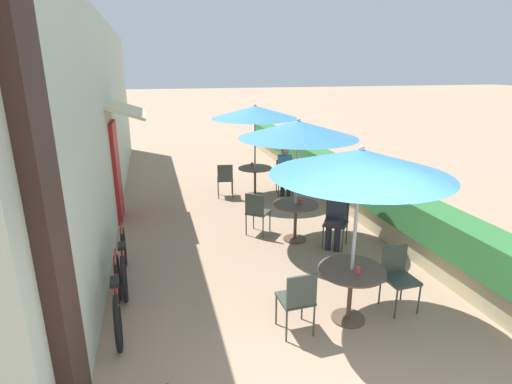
{
  "coord_description": "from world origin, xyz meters",
  "views": [
    {
      "loc": [
        -1.62,
        -2.31,
        3.19
      ],
      "look_at": [
        0.15,
        4.4,
        1.0
      ],
      "focal_mm": 28.0,
      "sensor_mm": 36.0,
      "label": 1
    }
  ],
  "objects_px": {
    "coffee_cup_mid": "(300,201)",
    "bicycle_second": "(124,261)",
    "patio_umbrella_mid": "(298,129)",
    "cafe_chair_mid_left": "(257,210)",
    "patio_umbrella_near": "(361,162)",
    "seated_patron_mid_right": "(336,212)",
    "patio_umbrella_far": "(255,112)",
    "cafe_chair_far_left": "(225,178)",
    "bicycle_leaning": "(118,297)",
    "patio_table_far": "(255,174)",
    "patio_table_mid": "(296,212)",
    "patio_table_near": "(351,282)",
    "coffee_cup_near": "(358,270)",
    "cafe_chair_far_right": "(284,174)",
    "seated_patron_far_right": "(285,169)",
    "cafe_chair_near_right": "(298,297)",
    "cafe_chair_near_left": "(398,273)",
    "coffee_cup_far": "(252,164)",
    "cafe_chair_mid_right": "(337,219)"
  },
  "relations": [
    {
      "from": "patio_umbrella_mid",
      "to": "cafe_chair_mid_left",
      "type": "xyz_separation_m",
      "value": [
        -0.65,
        0.41,
        -1.61
      ]
    },
    {
      "from": "patio_umbrella_near",
      "to": "seated_patron_mid_right",
      "type": "relative_size",
      "value": 1.86
    },
    {
      "from": "coffee_cup_far",
      "to": "bicycle_second",
      "type": "xyz_separation_m",
      "value": [
        -3.01,
        -3.86,
        -0.43
      ]
    },
    {
      "from": "patio_table_near",
      "to": "coffee_cup_far",
      "type": "distance_m",
      "value": 5.64
    },
    {
      "from": "patio_umbrella_mid",
      "to": "coffee_cup_far",
      "type": "relative_size",
      "value": 25.82
    },
    {
      "from": "bicycle_leaning",
      "to": "patio_table_far",
      "type": "bearing_deg",
      "value": 53.4
    },
    {
      "from": "patio_umbrella_far",
      "to": "cafe_chair_far_left",
      "type": "distance_m",
      "value": 1.78
    },
    {
      "from": "patio_umbrella_mid",
      "to": "seated_patron_mid_right",
      "type": "relative_size",
      "value": 1.86
    },
    {
      "from": "coffee_cup_mid",
      "to": "seated_patron_far_right",
      "type": "distance_m",
      "value": 2.85
    },
    {
      "from": "cafe_chair_far_right",
      "to": "patio_table_far",
      "type": "bearing_deg",
      "value": 5.68
    },
    {
      "from": "coffee_cup_near",
      "to": "patio_umbrella_far",
      "type": "height_order",
      "value": "patio_umbrella_far"
    },
    {
      "from": "patio_table_near",
      "to": "patio_table_mid",
      "type": "bearing_deg",
      "value": 85.71
    },
    {
      "from": "bicycle_leaning",
      "to": "coffee_cup_mid",
      "type": "bearing_deg",
      "value": 26.17
    },
    {
      "from": "patio_umbrella_far",
      "to": "cafe_chair_far_left",
      "type": "height_order",
      "value": "patio_umbrella_far"
    },
    {
      "from": "cafe_chair_mid_right",
      "to": "seated_patron_far_right",
      "type": "relative_size",
      "value": 0.7
    },
    {
      "from": "coffee_cup_far",
      "to": "patio_umbrella_near",
      "type": "bearing_deg",
      "value": -91.26
    },
    {
      "from": "coffee_cup_mid",
      "to": "bicycle_second",
      "type": "xyz_separation_m",
      "value": [
        -3.15,
        -0.77,
        -0.43
      ]
    },
    {
      "from": "patio_umbrella_mid",
      "to": "patio_table_far",
      "type": "relative_size",
      "value": 2.71
    },
    {
      "from": "patio_table_near",
      "to": "coffee_cup_near",
      "type": "height_order",
      "value": "coffee_cup_near"
    },
    {
      "from": "cafe_chair_near_left",
      "to": "patio_umbrella_far",
      "type": "distance_m",
      "value": 5.62
    },
    {
      "from": "patio_umbrella_near",
      "to": "bicycle_second",
      "type": "xyz_separation_m",
      "value": [
        -2.89,
        1.77,
        -1.77
      ]
    },
    {
      "from": "patio_table_mid",
      "to": "seated_patron_far_right",
      "type": "distance_m",
      "value": 2.84
    },
    {
      "from": "patio_table_mid",
      "to": "bicycle_leaning",
      "type": "distance_m",
      "value": 3.62
    },
    {
      "from": "patio_table_mid",
      "to": "bicycle_leaning",
      "type": "xyz_separation_m",
      "value": [
        -3.1,
        -1.85,
        -0.2
      ]
    },
    {
      "from": "cafe_chair_mid_left",
      "to": "cafe_chair_far_right",
      "type": "distance_m",
      "value": 2.8
    },
    {
      "from": "cafe_chair_near_left",
      "to": "patio_umbrella_far",
      "type": "bearing_deg",
      "value": -86.15
    },
    {
      "from": "patio_umbrella_near",
      "to": "cafe_chair_mid_left",
      "type": "height_order",
      "value": "patio_umbrella_near"
    },
    {
      "from": "cafe_chair_near_left",
      "to": "patio_table_far",
      "type": "height_order",
      "value": "cafe_chair_near_left"
    },
    {
      "from": "cafe_chair_far_right",
      "to": "patio_table_mid",
      "type": "bearing_deg",
      "value": 83.88
    },
    {
      "from": "patio_table_mid",
      "to": "cafe_chair_mid_left",
      "type": "xyz_separation_m",
      "value": [
        -0.65,
        0.41,
        -0.04
      ]
    },
    {
      "from": "cafe_chair_mid_left",
      "to": "cafe_chair_mid_right",
      "type": "height_order",
      "value": "same"
    },
    {
      "from": "patio_table_near",
      "to": "cafe_chair_far_right",
      "type": "relative_size",
      "value": 0.98
    },
    {
      "from": "coffee_cup_near",
      "to": "bicycle_second",
      "type": "bearing_deg",
      "value": 146.89
    },
    {
      "from": "coffee_cup_mid",
      "to": "patio_umbrella_far",
      "type": "height_order",
      "value": "patio_umbrella_far"
    },
    {
      "from": "cafe_chair_far_right",
      "to": "patio_umbrella_mid",
      "type": "bearing_deg",
      "value": 83.88
    },
    {
      "from": "patio_umbrella_far",
      "to": "coffee_cup_mid",
      "type": "bearing_deg",
      "value": -87.94
    },
    {
      "from": "cafe_chair_far_left",
      "to": "cafe_chair_near_right",
      "type": "bearing_deg",
      "value": -83.2
    },
    {
      "from": "coffee_cup_mid",
      "to": "bicycle_leaning",
      "type": "xyz_separation_m",
      "value": [
        -3.17,
        -1.82,
        -0.43
      ]
    },
    {
      "from": "coffee_cup_mid",
      "to": "patio_table_far",
      "type": "height_order",
      "value": "coffee_cup_mid"
    },
    {
      "from": "patio_umbrella_mid",
      "to": "cafe_chair_mid_left",
      "type": "height_order",
      "value": "patio_umbrella_mid"
    },
    {
      "from": "patio_umbrella_near",
      "to": "patio_umbrella_far",
      "type": "distance_m",
      "value": 5.46
    },
    {
      "from": "cafe_chair_near_right",
      "to": "patio_umbrella_far",
      "type": "bearing_deg",
      "value": 77.99
    },
    {
      "from": "patio_table_near",
      "to": "bicycle_second",
      "type": "xyz_separation_m",
      "value": [
        -2.89,
        1.77,
        -0.21
      ]
    },
    {
      "from": "coffee_cup_near",
      "to": "bicycle_leaning",
      "type": "relative_size",
      "value": 0.05
    },
    {
      "from": "coffee_cup_near",
      "to": "patio_umbrella_mid",
      "type": "xyz_separation_m",
      "value": [
        0.18,
        2.69,
        1.34
      ]
    },
    {
      "from": "patio_umbrella_mid",
      "to": "cafe_chair_far_left",
      "type": "distance_m",
      "value": 3.43
    },
    {
      "from": "cafe_chair_near_left",
      "to": "patio_umbrella_mid",
      "type": "relative_size",
      "value": 0.37
    },
    {
      "from": "cafe_chair_far_right",
      "to": "bicycle_leaning",
      "type": "bearing_deg",
      "value": 59.09
    },
    {
      "from": "patio_umbrella_far",
      "to": "seated_patron_far_right",
      "type": "xyz_separation_m",
      "value": [
        0.76,
        -0.15,
        -1.44
      ]
    },
    {
      "from": "cafe_chair_near_left",
      "to": "cafe_chair_mid_right",
      "type": "bearing_deg",
      "value": -94.88
    }
  ]
}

